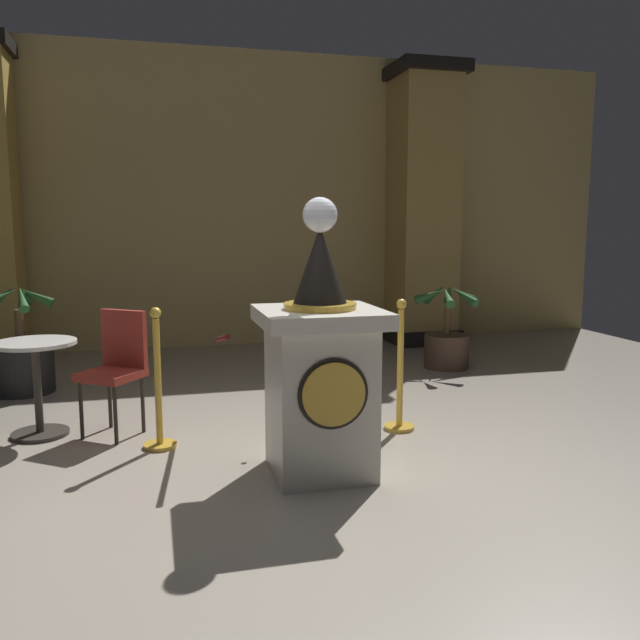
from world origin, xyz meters
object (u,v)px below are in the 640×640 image
(potted_palm_left, at_px, (22,362))
(potted_palm_right, at_px, (447,340))
(cafe_table, at_px, (37,375))
(cafe_chair_red, at_px, (117,361))
(stanchion_near, at_px, (400,384))
(pedestal_clock, at_px, (320,371))
(stanchion_far, at_px, (159,399))

(potted_palm_left, relative_size, potted_palm_right, 1.09)
(potted_palm_left, distance_m, cafe_table, 1.51)
(cafe_table, xyz_separation_m, cafe_chair_red, (0.60, -0.09, 0.10))
(stanchion_near, height_order, cafe_chair_red, stanchion_near)
(cafe_chair_red, bearing_deg, potted_palm_left, 122.14)
(cafe_chair_red, bearing_deg, pedestal_clock, -42.32)
(stanchion_near, relative_size, cafe_chair_red, 1.09)
(pedestal_clock, bearing_deg, potted_palm_right, 51.20)
(pedestal_clock, distance_m, cafe_table, 2.31)
(potted_palm_left, xyz_separation_m, potted_palm_right, (4.48, 0.00, 0.01))
(stanchion_far, bearing_deg, pedestal_clock, -37.24)
(stanchion_near, relative_size, stanchion_far, 1.01)
(potted_palm_right, bearing_deg, stanchion_near, -124.15)
(pedestal_clock, xyz_separation_m, stanchion_far, (-1.01, 0.77, -0.32))
(stanchion_near, xyz_separation_m, stanchion_far, (-1.85, 0.03, -0.00))
(pedestal_clock, distance_m, potted_palm_left, 3.58)
(pedestal_clock, bearing_deg, stanchion_near, 41.10)
(stanchion_near, bearing_deg, potted_palm_left, 147.35)
(stanchion_near, relative_size, potted_palm_right, 1.04)
(stanchion_far, relative_size, potted_palm_right, 1.03)
(pedestal_clock, bearing_deg, potted_palm_left, 129.81)
(stanchion_near, height_order, potted_palm_right, stanchion_near)
(potted_palm_right, distance_m, cafe_chair_red, 3.84)
(pedestal_clock, relative_size, cafe_table, 2.41)
(potted_palm_left, height_order, cafe_table, potted_palm_left)
(potted_palm_right, bearing_deg, pedestal_clock, -128.80)
(cafe_table, bearing_deg, pedestal_clock, -33.95)
(stanchion_near, distance_m, potted_palm_left, 3.70)
(potted_palm_left, relative_size, cafe_chair_red, 1.14)
(potted_palm_right, bearing_deg, cafe_table, -160.51)
(potted_palm_left, height_order, cafe_chair_red, potted_palm_left)
(stanchion_far, relative_size, potted_palm_left, 0.95)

